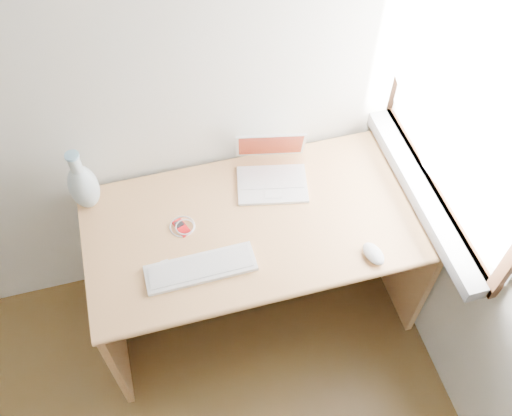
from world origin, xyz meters
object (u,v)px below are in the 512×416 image
object	(u,v)px
laptop	(270,172)
external_keyboard	(201,268)
desk	(253,233)
vase	(83,185)

from	to	relation	value
laptop	external_keyboard	distance (m)	0.52
external_keyboard	laptop	bearing A→B (deg)	43.35
desk	vase	world-z (taller)	vase
vase	external_keyboard	bearing A→B (deg)	-48.37
laptop	external_keyboard	bearing A→B (deg)	-123.99
desk	vase	size ratio (longest dim) A/B	4.61
external_keyboard	vase	size ratio (longest dim) A/B	1.39
external_keyboard	desk	bearing A→B (deg)	41.99
laptop	vase	distance (m)	0.75
laptop	vase	world-z (taller)	vase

